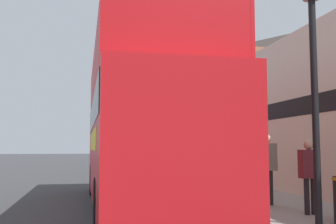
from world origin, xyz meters
name	(u,v)px	position (x,y,z in m)	size (l,w,h in m)	color
ground_plane	(52,175)	(0.00, 21.00, 0.00)	(144.00, 144.00, 0.00)	#3D3D3F
sidewalk	(177,175)	(6.67, 18.00, 0.07)	(2.81, 108.00, 0.14)	#999993
brick_terrace_rear	(215,109)	(11.08, 24.45, 4.36)	(6.00, 24.43, 8.72)	#9E664C
tour_bus	(140,136)	(3.23, 7.81, 1.89)	(2.55, 9.84, 4.13)	red
parked_car_ahead_of_bus	(135,166)	(4.11, 15.55, 0.70)	(2.00, 4.58, 1.50)	silver
pedestrian_second	(309,169)	(6.57, 5.10, 1.11)	(0.42, 0.23, 1.61)	#232328
pedestrian_third	(267,162)	(6.30, 6.59, 1.21)	(0.47, 0.26, 1.78)	#232328
lamp_post_nearest	(313,44)	(5.96, 3.85, 3.52)	(0.35, 0.35, 4.93)	black
lamp_post_second	(185,106)	(5.93, 13.32, 3.32)	(0.35, 0.35, 4.61)	black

